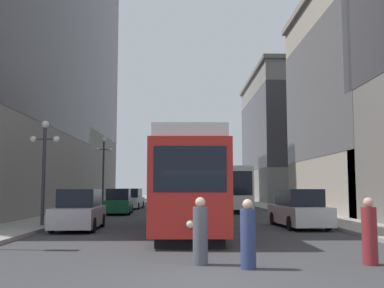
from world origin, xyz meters
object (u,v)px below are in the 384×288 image
object	(u,v)px
transit_bus	(226,187)
pedestrian_crossing_far	(200,233)
parked_car_left_far	(131,199)
lamp_post_left_far	(103,162)
pedestrian_on_sidewalk	(369,233)
lamp_post_left_near	(44,155)
streetcar	(189,183)
pedestrian_crossing_near	(248,236)
parked_car_right_far	(299,210)
parked_car_left_near	(118,202)
parked_car_left_mid	(79,211)

from	to	relation	value
transit_bus	pedestrian_crossing_far	size ratio (longest dim) A/B	7.11
parked_car_left_far	lamp_post_left_far	world-z (taller)	lamp_post_left_far
lamp_post_left_far	pedestrian_on_sidewalk	bearing A→B (deg)	-66.45
transit_bus	lamp_post_left_near	xyz separation A→B (m)	(-10.17, -15.86, 1.47)
pedestrian_crossing_far	lamp_post_left_near	xyz separation A→B (m)	(-7.01, 9.98, 2.65)
parked_car_left_far	streetcar	bearing A→B (deg)	-73.40
pedestrian_crossing_near	transit_bus	bearing A→B (deg)	-45.36
parked_car_right_far	parked_car_left_near	bearing A→B (deg)	-50.34
parked_car_left_mid	parked_car_right_far	xyz separation A→B (m)	(10.21, 0.95, 0.00)
transit_bus	parked_car_left_near	size ratio (longest dim) A/B	2.33
streetcar	lamp_post_left_far	size ratio (longest dim) A/B	2.30
pedestrian_crossing_near	lamp_post_left_far	distance (m)	27.53
lamp_post_left_near	pedestrian_crossing_far	bearing A→B (deg)	-54.90
pedestrian_crossing_far	lamp_post_left_far	xyz separation A→B (m)	(-7.01, 25.53, 3.22)
lamp_post_left_far	lamp_post_left_near	bearing A→B (deg)	-90.00
transit_bus	streetcar	bearing A→B (deg)	-102.49
parked_car_right_far	pedestrian_crossing_far	distance (m)	11.38
parked_car_left_near	parked_car_right_far	xyz separation A→B (m)	(10.21, -11.16, 0.00)
parked_car_right_far	pedestrian_on_sidewalk	world-z (taller)	parked_car_right_far
parked_car_left_mid	pedestrian_on_sidewalk	world-z (taller)	parked_car_left_mid
pedestrian_on_sidewalk	lamp_post_left_far	size ratio (longest dim) A/B	0.28
parked_car_left_near	pedestrian_crossing_far	xyz separation A→B (m)	(5.11, -21.34, -0.08)
parked_car_left_far	pedestrian_on_sidewalk	size ratio (longest dim) A/B	2.95
parked_car_left_mid	pedestrian_on_sidewalk	size ratio (longest dim) A/B	2.81
parked_car_left_mid	lamp_post_left_far	bearing A→B (deg)	94.20
pedestrian_on_sidewalk	lamp_post_left_far	bearing A→B (deg)	165.64
streetcar	parked_car_left_mid	xyz separation A→B (m)	(-4.96, 0.25, -1.26)
pedestrian_crossing_near	pedestrian_on_sidewalk	world-z (taller)	pedestrian_on_sidewalk
transit_bus	pedestrian_on_sidewalk	xyz separation A→B (m)	(1.00, -25.93, -1.18)
pedestrian_on_sidewalk	lamp_post_left_near	bearing A→B (deg)	-169.95
parked_car_left_near	pedestrian_crossing_far	world-z (taller)	parked_car_left_near
pedestrian_on_sidewalk	lamp_post_left_near	distance (m)	15.27
parked_car_left_near	pedestrian_crossing_near	distance (m)	22.78
parked_car_right_far	lamp_post_left_near	size ratio (longest dim) A/B	1.02
lamp_post_left_far	transit_bus	bearing A→B (deg)	1.69
lamp_post_left_near	transit_bus	bearing A→B (deg)	57.32
parked_car_left_mid	parked_car_left_far	world-z (taller)	same
streetcar	parked_car_left_near	size ratio (longest dim) A/B	2.69
parked_car_left_near	parked_car_right_far	world-z (taller)	same
lamp_post_left_far	parked_car_right_far	bearing A→B (deg)	-51.75
streetcar	transit_bus	distance (m)	17.18
streetcar	parked_car_left_far	world-z (taller)	streetcar
parked_car_left_mid	lamp_post_left_near	distance (m)	3.29
parked_car_left_far	pedestrian_on_sidewalk	xyz separation A→B (m)	(9.27, -29.24, -0.08)
parked_car_left_mid	parked_car_right_far	size ratio (longest dim) A/B	0.92
parked_car_left_near	lamp_post_left_far	xyz separation A→B (m)	(-1.90, 4.20, 3.14)
parked_car_left_near	parked_car_left_mid	world-z (taller)	same
parked_car_left_mid	pedestrian_crossing_near	size ratio (longest dim) A/B	2.85
parked_car_right_far	streetcar	bearing A→B (deg)	10.08
pedestrian_crossing_far	lamp_post_left_near	bearing A→B (deg)	5.18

